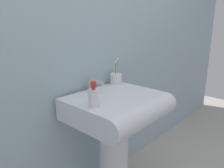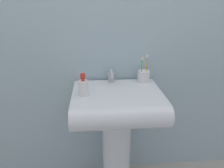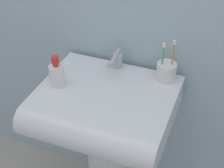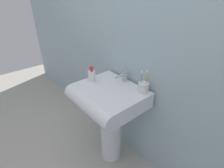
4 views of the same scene
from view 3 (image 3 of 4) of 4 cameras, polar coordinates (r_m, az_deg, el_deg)
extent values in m
cylinder|color=white|center=(1.84, -0.66, -13.30)|extent=(0.20, 0.20, 0.70)
cube|color=white|center=(1.54, -0.77, -3.07)|extent=(0.59, 0.45, 0.14)
cylinder|color=white|center=(1.39, -4.33, -8.60)|extent=(0.59, 0.14, 0.14)
cylinder|color=#B7B7BC|center=(1.63, 0.93, 3.92)|extent=(0.05, 0.05, 0.07)
cylinder|color=#B7B7BC|center=(1.57, 0.22, 4.02)|extent=(0.02, 0.11, 0.02)
cube|color=#B7B7BC|center=(1.60, 0.95, 5.37)|extent=(0.01, 0.06, 0.01)
cylinder|color=white|center=(1.56, 9.02, 2.05)|extent=(0.09, 0.09, 0.08)
cylinder|color=#3FB266|center=(1.53, 8.36, 3.58)|extent=(0.01, 0.01, 0.16)
cube|color=white|center=(1.48, 8.65, 6.40)|extent=(0.01, 0.01, 0.02)
cylinder|color=orange|center=(1.53, 9.99, 3.77)|extent=(0.01, 0.01, 0.17)
cube|color=white|center=(1.48, 10.37, 6.82)|extent=(0.01, 0.01, 0.02)
cylinder|color=white|center=(1.52, -9.13, 1.41)|extent=(0.07, 0.07, 0.10)
cylinder|color=red|center=(1.49, -9.34, 3.20)|extent=(0.02, 0.02, 0.01)
cylinder|color=red|center=(1.48, -9.43, 3.97)|extent=(0.03, 0.03, 0.03)
camera|label=1|loc=(1.55, -56.63, 2.34)|focal=35.00mm
camera|label=2|loc=(0.73, -72.70, -21.91)|focal=35.00mm
camera|label=4|loc=(0.63, 78.78, -7.05)|focal=28.00mm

